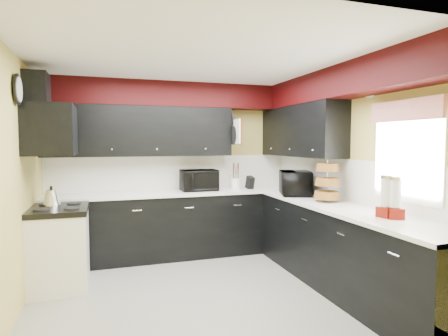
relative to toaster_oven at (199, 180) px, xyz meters
name	(u,v)px	position (x,y,z in m)	size (l,w,h in m)	color
ground	(205,296)	(-0.32, -1.52, -1.09)	(3.60, 3.60, 0.00)	gray
wall_back	(174,169)	(-0.32, 0.28, 0.16)	(3.60, 0.06, 2.50)	#E0C666
wall_right	(350,175)	(1.48, -1.52, 0.16)	(0.06, 3.60, 2.50)	#E0C666
wall_left	(12,186)	(-2.12, -1.52, 0.16)	(0.06, 3.60, 2.50)	#E0C666
ceiling	(204,59)	(-0.32, -1.52, 1.41)	(3.60, 3.60, 0.06)	white
cab_back	(178,225)	(-0.32, -0.02, -0.64)	(3.60, 0.60, 0.90)	black
cab_right	(342,250)	(1.18, -1.82, -0.64)	(0.60, 3.00, 0.90)	black
counter_back	(178,193)	(-0.32, -0.02, -0.17)	(3.62, 0.64, 0.04)	white
counter_right	(343,208)	(1.18, -1.82, -0.17)	(0.64, 3.02, 0.04)	white
splash_back	(174,173)	(-0.32, 0.27, 0.10)	(3.60, 0.02, 0.50)	white
splash_right	(349,180)	(1.47, -1.52, 0.10)	(0.02, 3.60, 0.50)	white
upper_back	(141,131)	(-0.82, 0.11, 0.71)	(2.60, 0.35, 0.70)	black
upper_right	(300,131)	(1.30, -0.62, 0.71)	(0.35, 1.80, 0.70)	black
soffit_back	(175,95)	(-0.32, 0.10, 1.23)	(3.60, 0.36, 0.35)	black
soffit_right	(349,81)	(1.30, -1.70, 1.23)	(0.36, 3.24, 0.35)	black
stove	(60,250)	(-1.82, -0.77, -0.66)	(0.60, 0.75, 0.86)	white
cooktop	(59,210)	(-1.82, -0.77, -0.20)	(0.62, 0.77, 0.06)	black
hood	(51,130)	(-1.87, -0.77, 0.69)	(0.50, 0.78, 0.55)	black
hood_duct	(37,91)	(-2.00, -0.77, 1.11)	(0.24, 0.40, 0.40)	black
window	(408,152)	(1.46, -2.42, 0.46)	(0.03, 0.86, 0.96)	white
valance	(405,110)	(1.41, -2.42, 0.86)	(0.04, 0.88, 0.20)	red
pan_top	(231,119)	(0.50, 0.03, 0.91)	(0.03, 0.22, 0.40)	black
pan_mid	(234,135)	(0.50, -0.10, 0.66)	(0.03, 0.28, 0.46)	black
pan_low	(228,137)	(0.50, 0.16, 0.63)	(0.03, 0.24, 0.42)	black
cut_board	(237,132)	(0.51, -0.22, 0.71)	(0.03, 0.26, 0.35)	white
baskets	(327,182)	(1.20, -1.47, 0.09)	(0.27, 0.27, 0.50)	brown
clock	(18,89)	(-2.09, -1.27, 1.06)	(0.03, 0.30, 0.30)	black
deco_plate	(370,87)	(1.45, -1.87, 1.16)	(0.03, 0.24, 0.24)	white
toaster_oven	(199,180)	(0.00, 0.00, 0.00)	(0.52, 0.43, 0.30)	black
microwave	(296,183)	(1.13, -0.83, 0.01)	(0.57, 0.39, 0.32)	black
utensil_crock	(236,184)	(0.56, -0.02, -0.07)	(0.16, 0.16, 0.17)	white
knife_block	(250,183)	(0.78, -0.06, -0.06)	(0.09, 0.12, 0.19)	black
kettle	(51,197)	(-1.91, -0.59, -0.08)	(0.19, 0.19, 0.18)	silver
dispenser_a	(387,198)	(1.20, -2.45, 0.03)	(0.14, 0.14, 0.37)	#730002
dispenser_b	(395,200)	(1.23, -2.52, 0.03)	(0.13, 0.13, 0.36)	#65140C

